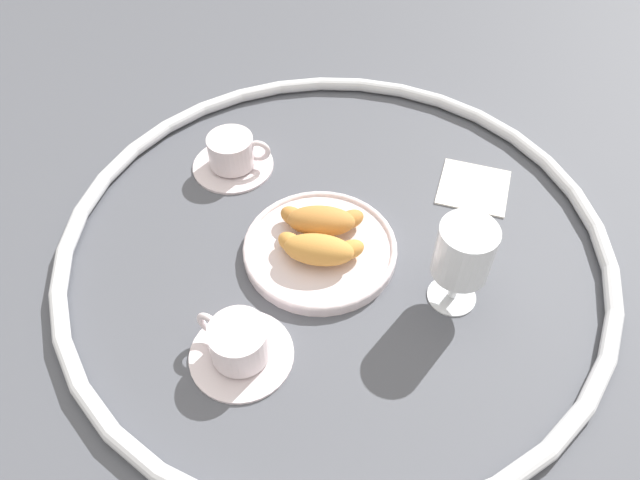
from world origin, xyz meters
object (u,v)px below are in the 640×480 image
object	(u,v)px
coffee_cup_near	(233,155)
folded_napkin	(474,187)
croissant_small	(321,220)
pastry_plate	(320,249)
croissant_large	(319,249)
juice_glass_left	(464,253)
coffee_cup_far	(239,345)

from	to	relation	value
coffee_cup_near	folded_napkin	distance (m)	0.40
croissant_small	coffee_cup_near	distance (m)	0.22
pastry_plate	folded_napkin	size ratio (longest dim) A/B	2.06
croissant_large	folded_napkin	size ratio (longest dim) A/B	1.25
croissant_small	coffee_cup_near	world-z (taller)	croissant_small
croissant_small	juice_glass_left	bearing A→B (deg)	-22.94
folded_napkin	coffee_cup_far	bearing A→B (deg)	-130.75
pastry_plate	croissant_large	xyz separation A→B (m)	(0.00, -0.02, 0.03)
coffee_cup_far	folded_napkin	distance (m)	0.47
pastry_plate	coffee_cup_far	size ratio (longest dim) A/B	1.67
coffee_cup_far	juice_glass_left	xyz separation A→B (m)	(0.27, 0.13, 0.07)
coffee_cup_near	folded_napkin	bearing A→B (deg)	0.69
pastry_plate	coffee_cup_far	world-z (taller)	coffee_cup_far
coffee_cup_far	juice_glass_left	bearing A→B (deg)	26.02
pastry_plate	coffee_cup_near	distance (m)	0.24
juice_glass_left	folded_napkin	size ratio (longest dim) A/B	1.27
juice_glass_left	coffee_cup_far	bearing A→B (deg)	-153.98
coffee_cup_far	juice_glass_left	world-z (taller)	juice_glass_left
croissant_large	croissant_small	distance (m)	0.06
juice_glass_left	pastry_plate	bearing A→B (deg)	164.87
juice_glass_left	coffee_cup_near	bearing A→B (deg)	148.88
croissant_small	juice_glass_left	world-z (taller)	juice_glass_left
croissant_large	coffee_cup_far	size ratio (longest dim) A/B	1.01
pastry_plate	juice_glass_left	size ratio (longest dim) A/B	1.62
croissant_large	juice_glass_left	world-z (taller)	juice_glass_left
croissant_large	coffee_cup_near	bearing A→B (deg)	132.05
coffee_cup_far	folded_napkin	bearing A→B (deg)	49.25
coffee_cup_far	pastry_plate	bearing A→B (deg)	67.18
croissant_large	juice_glass_left	size ratio (longest dim) A/B	0.98
coffee_cup_far	folded_napkin	world-z (taller)	coffee_cup_far
pastry_plate	coffee_cup_near	bearing A→B (deg)	135.54
croissant_small	coffee_cup_far	size ratio (longest dim) A/B	1.01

